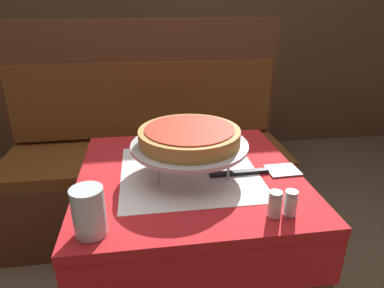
{
  "coord_description": "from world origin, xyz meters",
  "views": [
    {
      "loc": [
        -0.14,
        -0.99,
        1.26
      ],
      "look_at": [
        0.0,
        -0.04,
        0.85
      ],
      "focal_mm": 32.0,
      "sensor_mm": 36.0,
      "label": 1
    }
  ],
  "objects_px": {
    "dining_table_rear": "(205,91)",
    "deep_dish_pizza": "(191,136)",
    "pepper_shaker": "(291,203)",
    "dining_table_front": "(189,201)",
    "condiment_caddy": "(198,72)",
    "pizza_server": "(258,172)",
    "salt_shaker": "(275,204)",
    "pizza_pan_stand": "(191,146)",
    "booth_bench": "(149,172)",
    "water_glass_near": "(89,212)"
  },
  "relations": [
    {
      "from": "pepper_shaker",
      "to": "pizza_pan_stand",
      "type": "bearing_deg",
      "value": 129.23
    },
    {
      "from": "booth_bench",
      "to": "dining_table_front",
      "type": "bearing_deg",
      "value": -81.08
    },
    {
      "from": "water_glass_near",
      "to": "condiment_caddy",
      "type": "bearing_deg",
      "value": 72.6
    },
    {
      "from": "water_glass_near",
      "to": "pepper_shaker",
      "type": "bearing_deg",
      "value": 0.56
    },
    {
      "from": "water_glass_near",
      "to": "pizza_server",
      "type": "bearing_deg",
      "value": 25.95
    },
    {
      "from": "pizza_pan_stand",
      "to": "water_glass_near",
      "type": "bearing_deg",
      "value": -135.45
    },
    {
      "from": "dining_table_front",
      "to": "dining_table_rear",
      "type": "bearing_deg",
      "value": 77.49
    },
    {
      "from": "dining_table_rear",
      "to": "pizza_pan_stand",
      "type": "distance_m",
      "value": 1.56
    },
    {
      "from": "salt_shaker",
      "to": "pizza_server",
      "type": "bearing_deg",
      "value": 80.78
    },
    {
      "from": "salt_shaker",
      "to": "pepper_shaker",
      "type": "height_order",
      "value": "salt_shaker"
    },
    {
      "from": "water_glass_near",
      "to": "salt_shaker",
      "type": "relative_size",
      "value": 1.72
    },
    {
      "from": "pizza_server",
      "to": "pizza_pan_stand",
      "type": "bearing_deg",
      "value": 171.21
    },
    {
      "from": "pepper_shaker",
      "to": "salt_shaker",
      "type": "bearing_deg",
      "value": 180.0
    },
    {
      "from": "dining_table_front",
      "to": "condiment_caddy",
      "type": "distance_m",
      "value": 1.49
    },
    {
      "from": "pepper_shaker",
      "to": "dining_table_front",
      "type": "bearing_deg",
      "value": 129.11
    },
    {
      "from": "pizza_server",
      "to": "condiment_caddy",
      "type": "distance_m",
      "value": 1.5
    },
    {
      "from": "dining_table_rear",
      "to": "salt_shaker",
      "type": "distance_m",
      "value": 1.8
    },
    {
      "from": "water_glass_near",
      "to": "pepper_shaker",
      "type": "xyz_separation_m",
      "value": [
        0.51,
        0.0,
        -0.03
      ]
    },
    {
      "from": "booth_bench",
      "to": "pepper_shaker",
      "type": "relative_size",
      "value": 22.38
    },
    {
      "from": "dining_table_rear",
      "to": "salt_shaker",
      "type": "relative_size",
      "value": 10.27
    },
    {
      "from": "pizza_server",
      "to": "pepper_shaker",
      "type": "bearing_deg",
      "value": -89.08
    },
    {
      "from": "booth_bench",
      "to": "condiment_caddy",
      "type": "relative_size",
      "value": 9.38
    },
    {
      "from": "pepper_shaker",
      "to": "deep_dish_pizza",
      "type": "bearing_deg",
      "value": 129.23
    },
    {
      "from": "dining_table_front",
      "to": "dining_table_rear",
      "type": "relative_size",
      "value": 1.0
    },
    {
      "from": "dining_table_rear",
      "to": "deep_dish_pizza",
      "type": "height_order",
      "value": "deep_dish_pizza"
    },
    {
      "from": "deep_dish_pizza",
      "to": "water_glass_near",
      "type": "relative_size",
      "value": 2.59
    },
    {
      "from": "pizza_server",
      "to": "condiment_caddy",
      "type": "xyz_separation_m",
      "value": [
        0.04,
        1.5,
        0.04
      ]
    },
    {
      "from": "pizza_pan_stand",
      "to": "salt_shaker",
      "type": "xyz_separation_m",
      "value": [
        0.18,
        -0.27,
        -0.06
      ]
    },
    {
      "from": "water_glass_near",
      "to": "deep_dish_pizza",
      "type": "bearing_deg",
      "value": 44.55
    },
    {
      "from": "pizza_server",
      "to": "booth_bench",
      "type": "bearing_deg",
      "value": 112.56
    },
    {
      "from": "deep_dish_pizza",
      "to": "pepper_shaker",
      "type": "bearing_deg",
      "value": -50.77
    },
    {
      "from": "pepper_shaker",
      "to": "pizza_server",
      "type": "bearing_deg",
      "value": 90.92
    },
    {
      "from": "salt_shaker",
      "to": "pepper_shaker",
      "type": "xyz_separation_m",
      "value": [
        0.04,
        0.0,
        -0.0
      ]
    },
    {
      "from": "pizza_server",
      "to": "condiment_caddy",
      "type": "relative_size",
      "value": 1.8
    },
    {
      "from": "pizza_pan_stand",
      "to": "condiment_caddy",
      "type": "height_order",
      "value": "condiment_caddy"
    },
    {
      "from": "dining_table_rear",
      "to": "condiment_caddy",
      "type": "height_order",
      "value": "condiment_caddy"
    },
    {
      "from": "pizza_server",
      "to": "water_glass_near",
      "type": "distance_m",
      "value": 0.56
    },
    {
      "from": "booth_bench",
      "to": "pizza_server",
      "type": "bearing_deg",
      "value": -67.44
    },
    {
      "from": "pizza_pan_stand",
      "to": "salt_shaker",
      "type": "distance_m",
      "value": 0.33
    },
    {
      "from": "dining_table_front",
      "to": "salt_shaker",
      "type": "distance_m",
      "value": 0.37
    },
    {
      "from": "dining_table_front",
      "to": "water_glass_near",
      "type": "bearing_deg",
      "value": -134.49
    },
    {
      "from": "dining_table_rear",
      "to": "pepper_shaker",
      "type": "bearing_deg",
      "value": -93.43
    },
    {
      "from": "dining_table_rear",
      "to": "pizza_server",
      "type": "distance_m",
      "value": 1.56
    },
    {
      "from": "pizza_server",
      "to": "pepper_shaker",
      "type": "height_order",
      "value": "pepper_shaker"
    },
    {
      "from": "dining_table_front",
      "to": "booth_bench",
      "type": "bearing_deg",
      "value": 98.92
    },
    {
      "from": "pizza_pan_stand",
      "to": "pepper_shaker",
      "type": "xyz_separation_m",
      "value": [
        0.22,
        -0.27,
        -0.06
      ]
    },
    {
      "from": "dining_table_front",
      "to": "condiment_caddy",
      "type": "relative_size",
      "value": 4.41
    },
    {
      "from": "booth_bench",
      "to": "condiment_caddy",
      "type": "xyz_separation_m",
      "value": [
        0.39,
        0.66,
        0.44
      ]
    },
    {
      "from": "dining_table_rear",
      "to": "pepper_shaker",
      "type": "xyz_separation_m",
      "value": [
        -0.11,
        -1.79,
        0.15
      ]
    },
    {
      "from": "pepper_shaker",
      "to": "booth_bench",
      "type": "bearing_deg",
      "value": 108.1
    }
  ]
}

